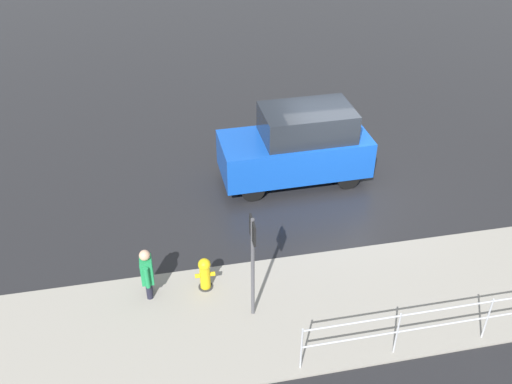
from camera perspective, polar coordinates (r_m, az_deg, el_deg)
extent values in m
plane|color=black|center=(15.43, 8.15, 0.66)|extent=(60.00, 60.00, 0.00)
cube|color=gray|center=(12.43, 14.28, -9.89)|extent=(24.00, 3.20, 0.04)
cube|color=blue|center=(15.16, 3.83, 3.86)|extent=(3.93, 1.78, 0.99)
cube|color=#1E232B|center=(14.82, 5.13, 6.91)|extent=(2.37, 1.54, 0.77)
cylinder|color=black|center=(14.57, -0.35, 0.23)|extent=(0.60, 0.23, 0.60)
cylinder|color=black|center=(15.75, -1.46, 3.09)|extent=(0.60, 0.23, 0.60)
cylinder|color=black|center=(15.23, 9.15, 1.42)|extent=(0.60, 0.23, 0.60)
cylinder|color=black|center=(16.36, 7.43, 4.09)|extent=(0.60, 0.23, 0.60)
cylinder|color=gold|center=(12.05, -5.11, -8.52)|extent=(0.22, 0.22, 0.62)
sphere|color=gold|center=(11.81, -5.20, -7.23)|extent=(0.26, 0.26, 0.26)
cylinder|color=gold|center=(12.01, -4.36, -8.16)|extent=(0.10, 0.09, 0.09)
cylinder|color=gold|center=(11.99, -5.89, -8.35)|extent=(0.10, 0.09, 0.09)
cylinder|color=#2D2D2D|center=(12.24, -5.04, -9.48)|extent=(0.31, 0.31, 0.06)
cube|color=#1E8C4C|center=(11.77, -10.88, -7.65)|extent=(0.24, 0.36, 0.55)
sphere|color=tan|center=(11.52, -11.09, -6.23)|extent=(0.22, 0.22, 0.22)
cylinder|color=#1E1E2D|center=(12.17, -10.64, -9.12)|extent=(0.13, 0.13, 0.45)
cylinder|color=#1E1E2D|center=(12.04, -10.61, -9.70)|extent=(0.13, 0.13, 0.45)
cylinder|color=#1E8C4C|center=(11.95, -10.92, -6.89)|extent=(0.09, 0.09, 0.50)
cylinder|color=#1E8C4C|center=(11.59, -10.84, -8.44)|extent=(0.09, 0.09, 0.50)
cylinder|color=#B7BABF|center=(11.71, 22.11, -11.71)|extent=(0.04, 0.04, 1.05)
cylinder|color=#B7BABF|center=(10.95, 13.91, -13.62)|extent=(0.04, 0.04, 1.05)
cylinder|color=#B7BABF|center=(10.45, 4.56, -15.43)|extent=(0.04, 0.04, 1.05)
cylinder|color=#4C4C51|center=(10.86, -0.33, -7.77)|extent=(0.07, 0.07, 2.40)
cube|color=black|center=(10.24, -0.34, -3.83)|extent=(0.04, 0.44, 0.44)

